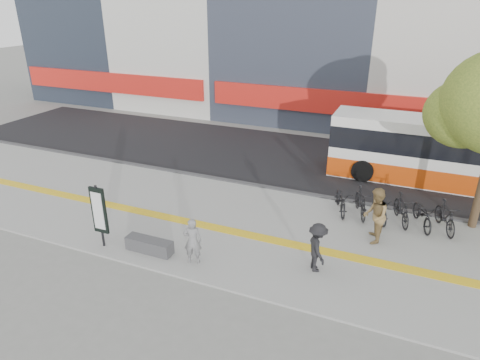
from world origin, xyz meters
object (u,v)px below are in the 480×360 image
at_px(bench, 149,245).
at_px(signboard, 99,211).
at_px(pedestrian_tan, 375,216).
at_px(seated_woman, 193,241).
at_px(pedestrian_dark, 317,247).
at_px(bus, 457,156).

distance_m(bench, signboard, 1.94).
bearing_deg(pedestrian_tan, bench, -69.34).
distance_m(signboard, pedestrian_tan, 9.01).
bearing_deg(seated_woman, pedestrian_tan, -164.20).
bearing_deg(bench, seated_woman, 0.82).
bearing_deg(seated_woman, bench, -18.03).
distance_m(signboard, seated_woman, 3.26).
bearing_deg(signboard, bench, 10.81).
distance_m(seated_woman, pedestrian_dark, 3.76).
xyz_separation_m(bench, seated_woman, (1.60, 0.02, 0.54)).
height_order(signboard, pedestrian_dark, signboard).
relative_size(bus, seated_woman, 6.94).
xyz_separation_m(bench, pedestrian_dark, (5.21, 1.11, 0.56)).
distance_m(bench, bus, 13.44).
bearing_deg(pedestrian_tan, bus, 149.84).
height_order(bench, seated_woman, seated_woman).
distance_m(bench, seated_woman, 1.69).
bearing_deg(bus, signboard, -137.28).
xyz_separation_m(signboard, pedestrian_dark, (6.81, 1.41, -0.51)).
height_order(bus, seated_woman, bus).
bearing_deg(bus, pedestrian_dark, -115.12).
height_order(bench, bus, bus).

